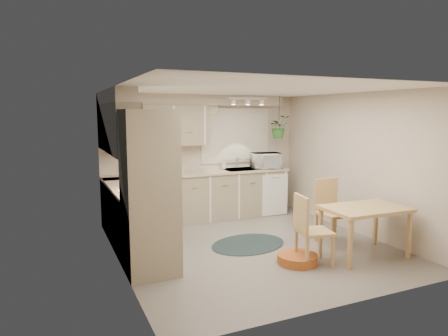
{
  "coord_description": "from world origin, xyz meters",
  "views": [
    {
      "loc": [
        -2.82,
        -5.28,
        2.05
      ],
      "look_at": [
        -0.24,
        0.55,
        1.17
      ],
      "focal_mm": 32.0,
      "sensor_mm": 36.0,
      "label": 1
    }
  ],
  "objects_px": {
    "braided_rug": "(248,244)",
    "pet_bed": "(297,259)",
    "chair_back": "(334,212)",
    "chair_left": "(315,230)",
    "microwave": "(266,159)",
    "dining_table": "(364,232)"
  },
  "relations": [
    {
      "from": "braided_rug",
      "to": "pet_bed",
      "type": "xyz_separation_m",
      "value": [
        0.25,
        -0.99,
        0.06
      ]
    },
    {
      "from": "braided_rug",
      "to": "chair_back",
      "type": "bearing_deg",
      "value": -20.91
    },
    {
      "from": "chair_left",
      "to": "pet_bed",
      "type": "xyz_separation_m",
      "value": [
        -0.2,
        0.1,
        -0.42
      ]
    },
    {
      "from": "chair_left",
      "to": "pet_bed",
      "type": "relative_size",
      "value": 1.74
    },
    {
      "from": "chair_back",
      "to": "pet_bed",
      "type": "height_order",
      "value": "chair_back"
    },
    {
      "from": "microwave",
      "to": "pet_bed",
      "type": "bearing_deg",
      "value": -99.36
    },
    {
      "from": "chair_back",
      "to": "braided_rug",
      "type": "bearing_deg",
      "value": -22.49
    },
    {
      "from": "dining_table",
      "to": "chair_left",
      "type": "height_order",
      "value": "chair_left"
    },
    {
      "from": "chair_back",
      "to": "dining_table",
      "type": "bearing_deg",
      "value": 89.75
    },
    {
      "from": "microwave",
      "to": "chair_left",
      "type": "bearing_deg",
      "value": -94.76
    },
    {
      "from": "chair_left",
      "to": "dining_table",
      "type": "bearing_deg",
      "value": 98.3
    },
    {
      "from": "braided_rug",
      "to": "dining_table",
      "type": "bearing_deg",
      "value": -41.34
    },
    {
      "from": "dining_table",
      "to": "chair_back",
      "type": "bearing_deg",
      "value": 91.33
    },
    {
      "from": "microwave",
      "to": "braided_rug",
      "type": "bearing_deg",
      "value": -116.18
    },
    {
      "from": "braided_rug",
      "to": "pet_bed",
      "type": "distance_m",
      "value": 1.02
    },
    {
      "from": "dining_table",
      "to": "chair_back",
      "type": "relative_size",
      "value": 1.14
    },
    {
      "from": "chair_back",
      "to": "microwave",
      "type": "xyz_separation_m",
      "value": [
        -0.06,
        2.07,
        0.63
      ]
    },
    {
      "from": "dining_table",
      "to": "braided_rug",
      "type": "bearing_deg",
      "value": 138.66
    },
    {
      "from": "dining_table",
      "to": "microwave",
      "type": "height_order",
      "value": "microwave"
    },
    {
      "from": "chair_back",
      "to": "chair_left",
      "type": "bearing_deg",
      "value": 34.59
    },
    {
      "from": "microwave",
      "to": "chair_back",
      "type": "bearing_deg",
      "value": -77.23
    },
    {
      "from": "braided_rug",
      "to": "microwave",
      "type": "bearing_deg",
      "value": 52.63
    }
  ]
}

